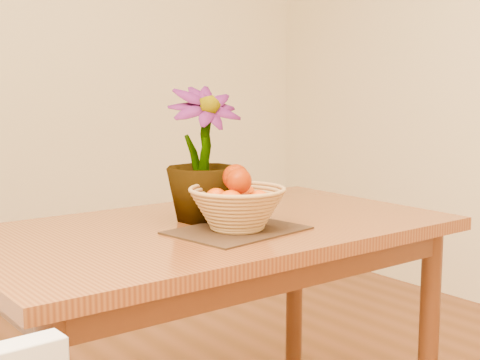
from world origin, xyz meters
TOP-DOWN VIEW (x-y plane):
  - table at (0.00, 0.30)m, footprint 1.40×0.80m
  - placemat at (0.00, 0.18)m, footprint 0.39×0.31m
  - wicker_basket at (0.00, 0.18)m, footprint 0.27×0.27m
  - orange_pile at (0.00, 0.18)m, footprint 0.17×0.17m
  - potted_plant at (0.02, 0.37)m, footprint 0.26×0.26m

SIDE VIEW (x-z plane):
  - table at x=0.00m, z-range 0.29..1.04m
  - placemat at x=0.00m, z-range 0.75..0.76m
  - wicker_basket at x=0.00m, z-range 0.75..0.87m
  - orange_pile at x=0.00m, z-range 0.80..0.93m
  - potted_plant at x=0.02m, z-range 0.75..1.15m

